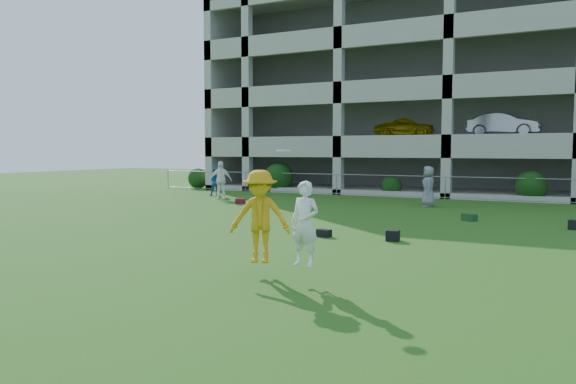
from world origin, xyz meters
The scene contains 12 objects.
ground centered at (0.00, 0.00, 0.00)m, with size 100.00×100.00×0.00m, color #235114.
bystander_a centered at (-11.53, 15.21, 0.77)m, with size 0.75×0.58×1.54m, color #1D5088.
bystander_b centered at (-10.10, 13.55, 0.97)m, with size 1.14×0.47×1.94m, color white.
bystander_c centered at (0.15, 14.76, 0.90)m, with size 0.88×0.57×1.80m, color slate.
bag_black_b centered at (-0.41, 4.64, 0.11)m, with size 0.40×0.25×0.22m, color black.
crate_d centered at (1.57, 4.85, 0.15)m, with size 0.35×0.35×0.30m, color black.
bag_red_f centered at (-7.94, 12.00, 0.12)m, with size 0.45×0.28×0.24m, color #530E1C.
bag_green_g centered at (2.67, 10.38, 0.12)m, with size 0.50×0.30×0.25m, color #143719.
frisbee_contest centered at (0.70, -0.59, 1.19)m, with size 2.06×1.09×2.24m.
parking_garage centered at (0.00, 27.70, 6.01)m, with size 30.00×14.00×12.00m.
fence centered at (0.00, 19.00, 0.61)m, with size 36.06×0.06×1.20m.
shrub_row centered at (4.59, 19.70, 1.51)m, with size 34.38×2.52×3.50m.
Camera 1 is at (6.09, -10.09, 2.50)m, focal length 35.00 mm.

